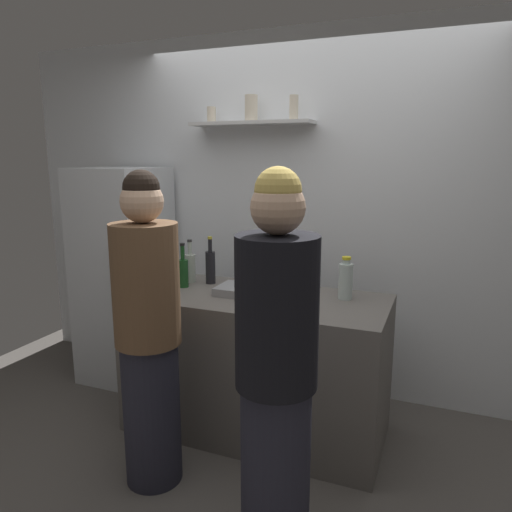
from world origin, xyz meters
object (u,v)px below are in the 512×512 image
(baking_pan, at_px, (245,291))
(wine_bottle_green_glass, at_px, (183,271))
(wine_bottle_dark_glass, at_px, (210,266))
(wine_bottle_pale_glass, at_px, (190,267))
(utensil_holder, at_px, (271,278))
(person_brown_jacket, at_px, (148,335))
(person_blonde, at_px, (276,376))
(refrigerator, at_px, (125,275))
(water_bottle_plastic, at_px, (346,280))

(baking_pan, xyz_separation_m, wine_bottle_green_glass, (-0.45, 0.02, 0.08))
(wine_bottle_dark_glass, bearing_deg, baking_pan, -26.94)
(wine_bottle_green_glass, bearing_deg, wine_bottle_dark_glass, 49.95)
(wine_bottle_pale_glass, bearing_deg, baking_pan, -17.29)
(utensil_holder, bearing_deg, wine_bottle_pale_glass, -167.72)
(utensil_holder, height_order, wine_bottle_pale_glass, wine_bottle_pale_glass)
(wine_bottle_dark_glass, xyz_separation_m, person_brown_jacket, (0.07, -0.83, -0.18))
(wine_bottle_dark_glass, height_order, person_blonde, person_blonde)
(wine_bottle_pale_glass, bearing_deg, person_blonde, -46.38)
(refrigerator, distance_m, person_brown_jacket, 1.38)
(utensil_holder, distance_m, person_brown_jacket, 1.00)
(refrigerator, relative_size, person_blonde, 0.97)
(refrigerator, xyz_separation_m, person_blonde, (1.70, -1.25, 0.01))
(utensil_holder, relative_size, person_brown_jacket, 0.13)
(wine_bottle_dark_glass, bearing_deg, water_bottle_plastic, -1.42)
(utensil_holder, bearing_deg, person_brown_jacket, -109.65)
(refrigerator, relative_size, wine_bottle_pale_glass, 5.61)
(refrigerator, relative_size, utensil_holder, 7.57)
(refrigerator, distance_m, wine_bottle_green_glass, 0.82)
(wine_bottle_pale_glass, relative_size, water_bottle_plastic, 1.14)
(refrigerator, xyz_separation_m, wine_bottle_pale_glass, (0.71, -0.21, 0.17))
(wine_bottle_pale_glass, height_order, person_brown_jacket, person_brown_jacket)
(refrigerator, distance_m, wine_bottle_pale_glass, 0.76)
(wine_bottle_dark_glass, xyz_separation_m, person_blonde, (0.84, -1.05, -0.17))
(utensil_holder, bearing_deg, person_blonde, -68.95)
(wine_bottle_pale_glass, bearing_deg, utensil_holder, 12.28)
(person_brown_jacket, bearing_deg, water_bottle_plastic, 74.73)
(baking_pan, distance_m, utensil_holder, 0.28)
(baking_pan, distance_m, wine_bottle_pale_glass, 0.49)
(baking_pan, distance_m, person_blonde, 1.03)
(baking_pan, relative_size, person_blonde, 0.20)
(wine_bottle_dark_glass, bearing_deg, refrigerator, 167.24)
(baking_pan, bearing_deg, utensil_holder, 73.51)
(wine_bottle_dark_glass, distance_m, water_bottle_plastic, 0.92)
(baking_pan, xyz_separation_m, wine_bottle_dark_glass, (-0.32, 0.16, 0.10))
(baking_pan, relative_size, wine_bottle_pale_glass, 1.16)
(person_brown_jacket, bearing_deg, refrigerator, 162.95)
(baking_pan, xyz_separation_m, utensil_holder, (0.08, 0.26, 0.03))
(refrigerator, height_order, person_blonde, person_blonde)
(refrigerator, relative_size, baking_pan, 4.85)
(water_bottle_plastic, bearing_deg, wine_bottle_pale_glass, 179.77)
(utensil_holder, distance_m, wine_bottle_pale_glass, 0.56)
(baking_pan, xyz_separation_m, water_bottle_plastic, (0.59, 0.14, 0.09))
(refrigerator, bearing_deg, wine_bottle_dark_glass, -12.76)
(refrigerator, distance_m, baking_pan, 1.23)
(person_brown_jacket, distance_m, person_blonde, 0.81)
(person_brown_jacket, bearing_deg, wine_bottle_pale_glass, 135.51)
(wine_bottle_dark_glass, bearing_deg, wine_bottle_green_glass, -130.05)
(wine_bottle_green_glass, height_order, person_brown_jacket, person_brown_jacket)
(wine_bottle_green_glass, height_order, wine_bottle_dark_glass, wine_bottle_dark_glass)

